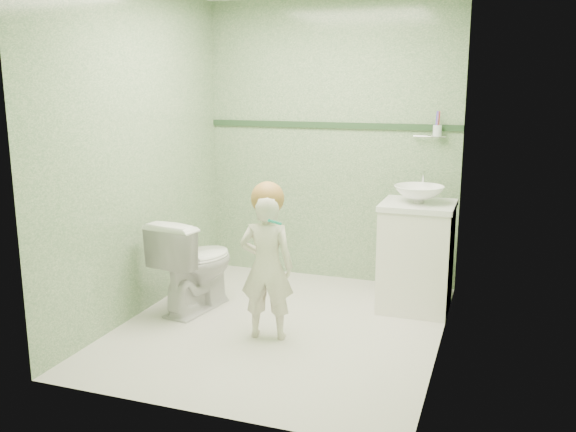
% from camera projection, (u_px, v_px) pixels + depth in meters
% --- Properties ---
extents(ground, '(2.50, 2.50, 0.00)m').
position_uv_depth(ground, '(281.00, 327.00, 4.42)').
color(ground, silver).
rests_on(ground, ground).
extents(room_shell, '(2.50, 2.54, 2.40)m').
position_uv_depth(room_shell, '(281.00, 160.00, 4.17)').
color(room_shell, gray).
rests_on(room_shell, ground).
extents(trim_stripe, '(2.20, 0.02, 0.05)m').
position_uv_depth(trim_stripe, '(330.00, 125.00, 5.28)').
color(trim_stripe, '#284629').
rests_on(trim_stripe, room_shell).
extents(vanity, '(0.52, 0.50, 0.80)m').
position_uv_depth(vanity, '(416.00, 258.00, 4.71)').
color(vanity, white).
rests_on(vanity, ground).
extents(counter, '(0.54, 0.52, 0.04)m').
position_uv_depth(counter, '(418.00, 205.00, 4.62)').
color(counter, white).
rests_on(counter, vanity).
extents(basin, '(0.37, 0.37, 0.13)m').
position_uv_depth(basin, '(419.00, 194.00, 4.60)').
color(basin, white).
rests_on(basin, counter).
extents(faucet, '(0.03, 0.13, 0.18)m').
position_uv_depth(faucet, '(423.00, 180.00, 4.76)').
color(faucet, silver).
rests_on(faucet, counter).
extents(cup_holder, '(0.26, 0.07, 0.21)m').
position_uv_depth(cup_holder, '(436.00, 131.00, 4.94)').
color(cup_holder, silver).
rests_on(cup_holder, room_shell).
extents(toilet, '(0.51, 0.77, 0.72)m').
position_uv_depth(toilet, '(195.00, 263.00, 4.70)').
color(toilet, white).
rests_on(toilet, ground).
extents(toddler, '(0.40, 0.30, 1.00)m').
position_uv_depth(toddler, '(267.00, 267.00, 4.15)').
color(toddler, beige).
rests_on(toddler, ground).
extents(hair_cap, '(0.22, 0.22, 0.22)m').
position_uv_depth(hair_cap, '(268.00, 198.00, 4.07)').
color(hair_cap, olive).
rests_on(hair_cap, toddler).
extents(teal_toothbrush, '(0.11, 0.14, 0.08)m').
position_uv_depth(teal_toothbrush, '(274.00, 221.00, 3.94)').
color(teal_toothbrush, '#14997E').
rests_on(teal_toothbrush, toddler).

